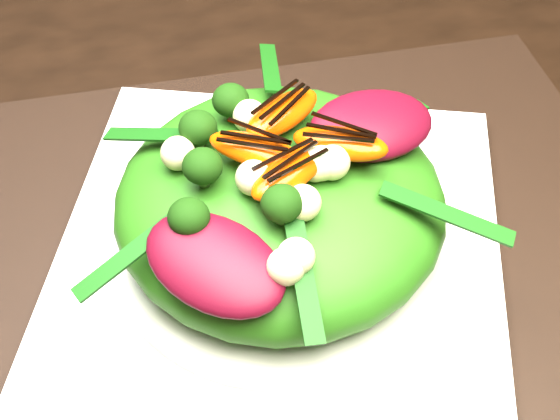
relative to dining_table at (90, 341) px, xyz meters
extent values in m
cube|color=black|center=(0.00, 0.00, 0.00)|extent=(1.60, 0.90, 0.75)
cube|color=black|center=(0.13, 0.02, 0.02)|extent=(0.53, 0.41, 0.00)
cube|color=white|center=(0.13, 0.02, 0.03)|extent=(0.37, 0.37, 0.01)
cylinder|color=silver|center=(0.13, 0.02, 0.04)|extent=(0.29, 0.29, 0.02)
ellipsoid|color=#2A6613|center=(0.13, 0.02, 0.07)|extent=(0.24, 0.24, 0.07)
ellipsoid|color=#480715|center=(0.20, 0.04, 0.11)|extent=(0.09, 0.07, 0.02)
ellipsoid|color=#DB3D03|center=(0.12, 0.05, 0.12)|extent=(0.06, 0.04, 0.02)
sphere|color=black|center=(0.09, 0.04, 0.12)|extent=(0.04, 0.04, 0.03)
sphere|color=beige|center=(0.17, -0.02, 0.11)|extent=(0.02, 0.02, 0.02)
cube|color=black|center=(0.12, 0.05, 0.12)|extent=(0.05, 0.02, 0.00)
camera|label=1|loc=(0.06, -0.28, 0.42)|focal=48.00mm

